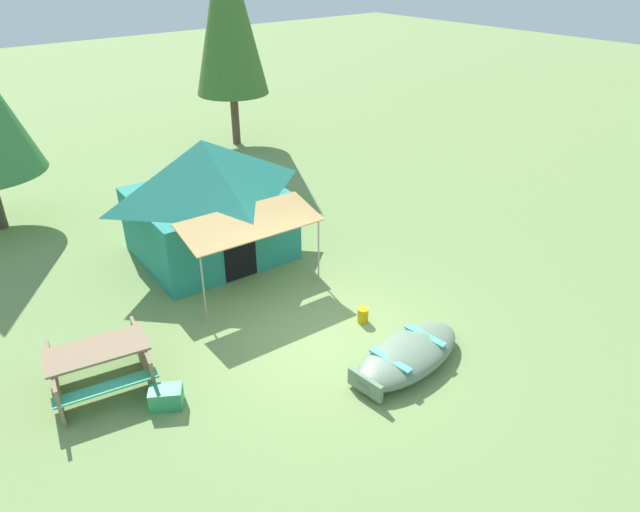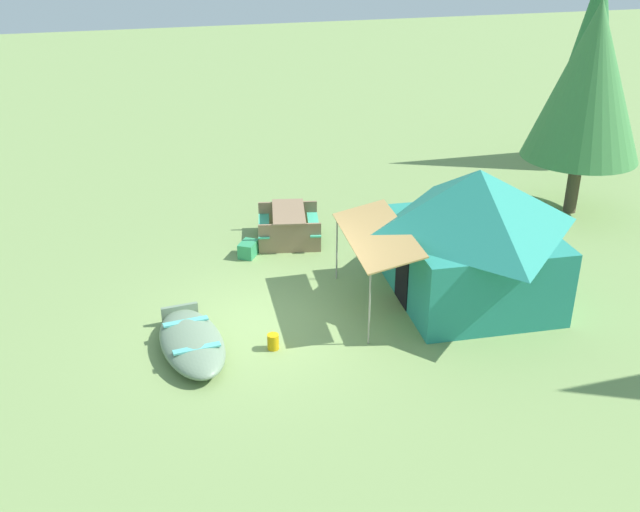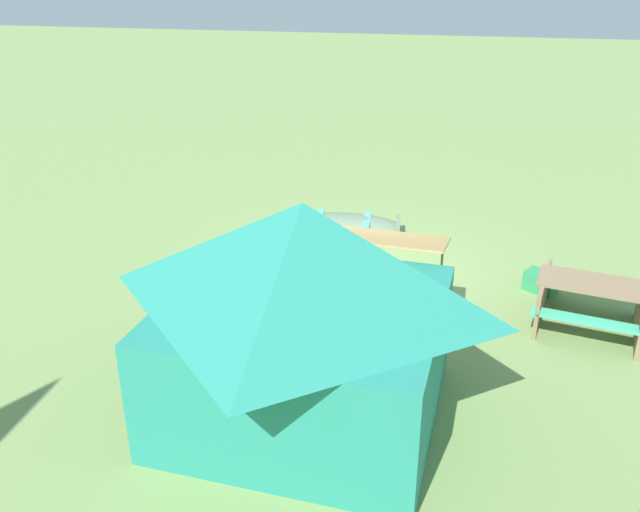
{
  "view_description": "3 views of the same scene",
  "coord_description": "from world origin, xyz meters",
  "px_view_note": "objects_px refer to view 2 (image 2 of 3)",
  "views": [
    {
      "loc": [
        -5.62,
        -6.82,
        6.62
      ],
      "look_at": [
        0.57,
        0.81,
        1.2
      ],
      "focal_mm": 32.16,
      "sensor_mm": 36.0,
      "label": 1
    },
    {
      "loc": [
        12.13,
        -2.32,
        7.41
      ],
      "look_at": [
        -0.09,
        1.05,
        1.3
      ],
      "focal_mm": 40.74,
      "sensor_mm": 36.0,
      "label": 2
    },
    {
      "loc": [
        -1.63,
        11.01,
        5.29
      ],
      "look_at": [
        0.38,
        1.71,
        1.01
      ],
      "focal_mm": 37.65,
      "sensor_mm": 36.0,
      "label": 3
    }
  ],
  "objects_px": {
    "cooler_box": "(248,249)",
    "pine_tree_back_left": "(593,41)",
    "picnic_table": "(289,222)",
    "canvas_cabin_tent": "(474,233)",
    "fuel_can": "(273,342)",
    "pine_tree_far_center": "(590,82)",
    "beached_rowboat": "(192,342)"
  },
  "relations": [
    {
      "from": "picnic_table",
      "to": "pine_tree_far_center",
      "type": "xyz_separation_m",
      "value": [
        0.19,
        7.72,
        3.01
      ]
    },
    {
      "from": "pine_tree_far_center",
      "to": "canvas_cabin_tent",
      "type": "bearing_deg",
      "value": -52.8
    },
    {
      "from": "beached_rowboat",
      "to": "picnic_table",
      "type": "xyz_separation_m",
      "value": [
        -4.37,
        2.86,
        0.26
      ]
    },
    {
      "from": "pine_tree_back_left",
      "to": "pine_tree_far_center",
      "type": "xyz_separation_m",
      "value": [
        3.8,
        -2.61,
        -0.28
      ]
    },
    {
      "from": "beached_rowboat",
      "to": "cooler_box",
      "type": "xyz_separation_m",
      "value": [
        -3.76,
        1.74,
        -0.04
      ]
    },
    {
      "from": "beached_rowboat",
      "to": "picnic_table",
      "type": "bearing_deg",
      "value": 146.79
    },
    {
      "from": "picnic_table",
      "to": "beached_rowboat",
      "type": "bearing_deg",
      "value": -33.21
    },
    {
      "from": "beached_rowboat",
      "to": "pine_tree_back_left",
      "type": "xyz_separation_m",
      "value": [
        -7.99,
        13.2,
        3.55
      ]
    },
    {
      "from": "pine_tree_back_left",
      "to": "canvas_cabin_tent",
      "type": "bearing_deg",
      "value": -44.83
    },
    {
      "from": "canvas_cabin_tent",
      "to": "pine_tree_back_left",
      "type": "distance_m",
      "value": 10.69
    },
    {
      "from": "fuel_can",
      "to": "pine_tree_back_left",
      "type": "relative_size",
      "value": 0.05
    },
    {
      "from": "picnic_table",
      "to": "pine_tree_far_center",
      "type": "relative_size",
      "value": 0.34
    },
    {
      "from": "cooler_box",
      "to": "pine_tree_back_left",
      "type": "bearing_deg",
      "value": 110.25
    },
    {
      "from": "beached_rowboat",
      "to": "pine_tree_back_left",
      "type": "bearing_deg",
      "value": 121.19
    },
    {
      "from": "canvas_cabin_tent",
      "to": "pine_tree_back_left",
      "type": "xyz_separation_m",
      "value": [
        -7.4,
        7.36,
        2.32
      ]
    },
    {
      "from": "cooler_box",
      "to": "pine_tree_far_center",
      "type": "distance_m",
      "value": 9.45
    },
    {
      "from": "cooler_box",
      "to": "picnic_table",
      "type": "bearing_deg",
      "value": 118.59
    },
    {
      "from": "canvas_cabin_tent",
      "to": "picnic_table",
      "type": "bearing_deg",
      "value": -141.92
    },
    {
      "from": "cooler_box",
      "to": "fuel_can",
      "type": "height_order",
      "value": "cooler_box"
    },
    {
      "from": "beached_rowboat",
      "to": "pine_tree_back_left",
      "type": "distance_m",
      "value": 15.83
    },
    {
      "from": "fuel_can",
      "to": "beached_rowboat",
      "type": "bearing_deg",
      "value": -101.44
    },
    {
      "from": "cooler_box",
      "to": "fuel_can",
      "type": "relative_size",
      "value": 1.73
    },
    {
      "from": "beached_rowboat",
      "to": "pine_tree_back_left",
      "type": "height_order",
      "value": "pine_tree_back_left"
    },
    {
      "from": "fuel_can",
      "to": "pine_tree_far_center",
      "type": "relative_size",
      "value": 0.06
    },
    {
      "from": "fuel_can",
      "to": "canvas_cabin_tent",
      "type": "bearing_deg",
      "value": 101.36
    },
    {
      "from": "picnic_table",
      "to": "pine_tree_back_left",
      "type": "height_order",
      "value": "pine_tree_back_left"
    },
    {
      "from": "canvas_cabin_tent",
      "to": "pine_tree_back_left",
      "type": "bearing_deg",
      "value": 135.17
    },
    {
      "from": "fuel_can",
      "to": "pine_tree_back_left",
      "type": "bearing_deg",
      "value": 125.22
    },
    {
      "from": "beached_rowboat",
      "to": "fuel_can",
      "type": "height_order",
      "value": "beached_rowboat"
    },
    {
      "from": "canvas_cabin_tent",
      "to": "fuel_can",
      "type": "distance_m",
      "value": 4.65
    },
    {
      "from": "fuel_can",
      "to": "pine_tree_back_left",
      "type": "height_order",
      "value": "pine_tree_back_left"
    },
    {
      "from": "fuel_can",
      "to": "pine_tree_far_center",
      "type": "bearing_deg",
      "value": 116.18
    }
  ]
}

